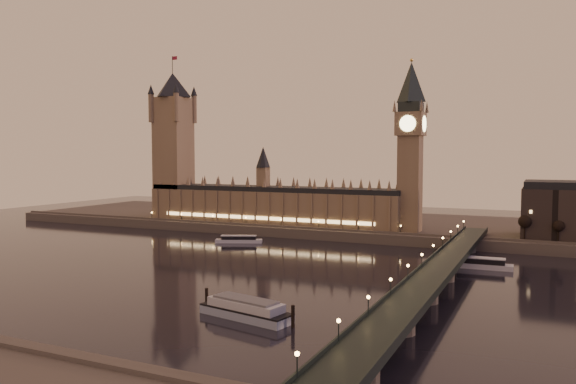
# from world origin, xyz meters

# --- Properties ---
(ground) EXTENTS (700.00, 700.00, 0.00)m
(ground) POSITION_xyz_m (0.00, 0.00, 0.00)
(ground) COLOR black
(ground) RESTS_ON ground
(far_embankment) EXTENTS (560.00, 130.00, 6.00)m
(far_embankment) POSITION_xyz_m (30.00, 165.00, 3.00)
(far_embankment) COLOR #423D35
(far_embankment) RESTS_ON ground
(palace_of_westminster) EXTENTS (180.00, 26.62, 52.00)m
(palace_of_westminster) POSITION_xyz_m (-40.12, 120.99, 21.71)
(palace_of_westminster) COLOR brown
(palace_of_westminster) RESTS_ON ground
(victoria_tower) EXTENTS (31.68, 31.68, 118.00)m
(victoria_tower) POSITION_xyz_m (-120.00, 121.00, 65.79)
(victoria_tower) COLOR brown
(victoria_tower) RESTS_ON ground
(big_ben) EXTENTS (17.68, 17.68, 104.00)m
(big_ben) POSITION_xyz_m (53.99, 120.99, 63.95)
(big_ben) COLOR brown
(big_ben) RESTS_ON ground
(westminster_bridge) EXTENTS (13.20, 260.00, 15.30)m
(westminster_bridge) POSITION_xyz_m (91.61, 0.00, 5.52)
(westminster_bridge) COLOR black
(westminster_bridge) RESTS_ON ground
(bare_tree_0) EXTENTS (5.78, 5.78, 11.74)m
(bare_tree_0) POSITION_xyz_m (118.99, 109.00, 14.76)
(bare_tree_0) COLOR black
(bare_tree_0) RESTS_ON ground
(bare_tree_1) EXTENTS (5.78, 5.78, 11.74)m
(bare_tree_1) POSITION_xyz_m (135.61, 109.00, 14.76)
(bare_tree_1) COLOR black
(bare_tree_1) RESTS_ON ground
(cruise_boat_a) EXTENTS (27.96, 16.54, 4.45)m
(cruise_boat_a) POSITION_xyz_m (-37.11, 71.81, 1.96)
(cruise_boat_a) COLOR silver
(cruise_boat_a) RESTS_ON ground
(cruise_boat_b) EXTENTS (28.18, 8.03, 5.16)m
(cruise_boat_b) POSITION_xyz_m (102.76, 52.68, 2.27)
(cruise_boat_b) COLOR silver
(cruise_boat_b) RESTS_ON ground
(moored_barge) EXTENTS (37.00, 15.64, 6.92)m
(moored_barge) POSITION_xyz_m (42.40, -62.43, 2.92)
(moored_barge) COLOR #8E9EB4
(moored_barge) RESTS_ON ground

